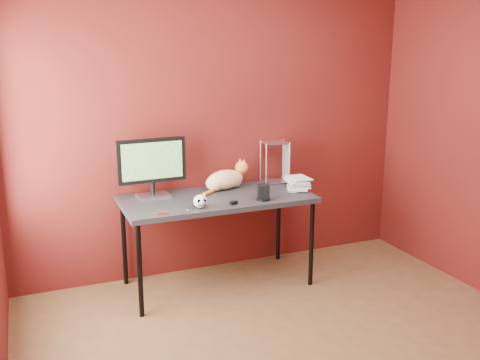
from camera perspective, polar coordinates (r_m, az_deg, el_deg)
name	(u,v)px	position (r m, az deg, el deg)	size (l,w,h in m)	color
room	(328,134)	(2.95, 9.40, 4.90)	(3.52, 3.52, 2.61)	#52351C
desk	(217,203)	(4.26, -2.45, -2.44)	(1.50, 0.70, 0.75)	black
monitor	(152,165)	(4.23, -9.37, 1.63)	(0.54, 0.18, 0.47)	#AEAEB3
cat	(226,179)	(4.46, -1.55, 0.08)	(0.47, 0.30, 0.24)	orange
skull_mug	(200,201)	(3.94, -4.25, -2.27)	(0.10, 0.10, 0.10)	silver
speaker	(263,193)	(4.14, 2.52, -1.38)	(0.11, 0.11, 0.12)	black
book_stack	(289,124)	(4.38, 5.28, 5.96)	(0.24, 0.27, 1.09)	beige
wire_rack	(275,162)	(4.67, 3.74, 1.93)	(0.23, 0.20, 0.36)	#AEAEB3
pocket_knife	(162,213)	(3.84, -8.30, -3.53)	(0.07, 0.02, 0.01)	#A10C17
black_gadget	(234,203)	(4.03, -0.69, -2.44)	(0.06, 0.03, 0.03)	black
washer	(189,209)	(3.93, -5.43, -3.09)	(0.05, 0.05, 0.00)	#AEAEB3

